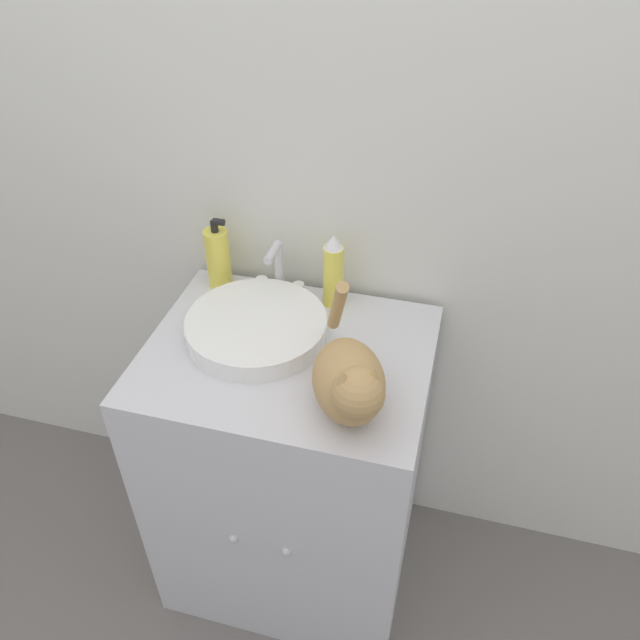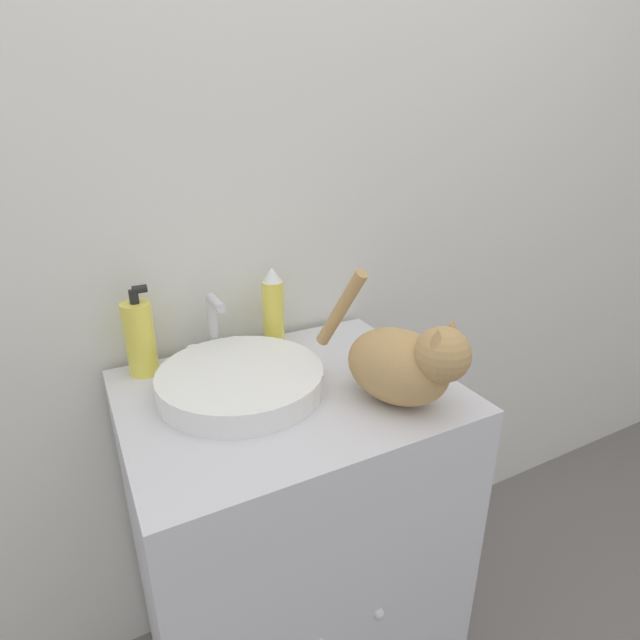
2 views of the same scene
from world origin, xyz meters
name	(u,v)px [view 2 (image 2 of 2)]	position (x,y,z in m)	size (l,w,h in m)	color
wall_back	(230,201)	(0.00, 0.59, 1.25)	(6.00, 0.05, 2.50)	silver
vanity_cabinet	(293,547)	(0.00, 0.27, 0.45)	(0.69, 0.57, 0.90)	silver
sink_basin	(241,380)	(-0.09, 0.32, 0.92)	(0.35, 0.35, 0.05)	white
faucet	(215,331)	(-0.09, 0.50, 0.97)	(0.14, 0.10, 0.16)	silver
cat	(405,362)	(0.19, 0.12, 0.99)	(0.23, 0.35, 0.26)	tan
soap_bottle	(140,338)	(-0.26, 0.50, 0.98)	(0.06, 0.06, 0.21)	#EADB4C
spray_bottle	(273,309)	(0.06, 0.49, 1.00)	(0.05, 0.05, 0.21)	#EADB4C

